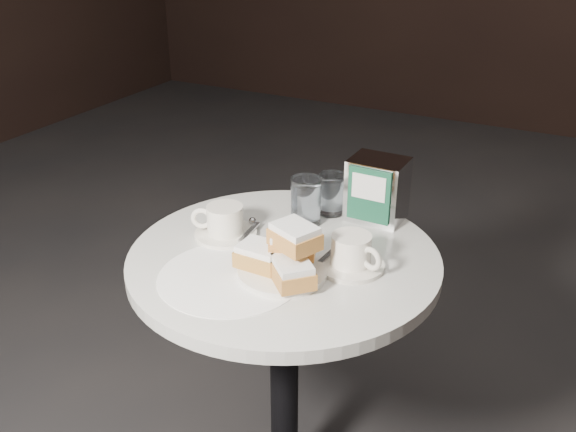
# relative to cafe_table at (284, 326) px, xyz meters

# --- Properties ---
(cafe_table) EXTENTS (0.70, 0.70, 0.74)m
(cafe_table) POSITION_rel_cafe_table_xyz_m (0.00, 0.00, 0.00)
(cafe_table) COLOR black
(cafe_table) RESTS_ON ground
(sugar_spill) EXTENTS (0.39, 0.39, 0.00)m
(sugar_spill) POSITION_rel_cafe_table_xyz_m (-0.05, -0.14, 0.20)
(sugar_spill) COLOR white
(sugar_spill) RESTS_ON cafe_table
(beignet_plate) EXTENTS (0.24, 0.24, 0.12)m
(beignet_plate) POSITION_rel_cafe_table_xyz_m (0.05, -0.08, 0.24)
(beignet_plate) COLOR silver
(beignet_plate) RESTS_ON cafe_table
(coffee_cup_left) EXTENTS (0.19, 0.19, 0.08)m
(coffee_cup_left) POSITION_rel_cafe_table_xyz_m (-0.16, 0.01, 0.23)
(coffee_cup_left) COLOR silver
(coffee_cup_left) RESTS_ON cafe_table
(coffee_cup_right) EXTENTS (0.19, 0.19, 0.08)m
(coffee_cup_right) POSITION_rel_cafe_table_xyz_m (0.16, 0.01, 0.23)
(coffee_cup_right) COLOR silver
(coffee_cup_right) RESTS_ON cafe_table
(water_glass_left) EXTENTS (0.08, 0.08, 0.12)m
(water_glass_left) POSITION_rel_cafe_table_xyz_m (-0.02, 0.16, 0.26)
(water_glass_left) COLOR white
(water_glass_left) RESTS_ON cafe_table
(water_glass_right) EXTENTS (0.08, 0.08, 0.10)m
(water_glass_right) POSITION_rel_cafe_table_xyz_m (0.01, 0.24, 0.25)
(water_glass_right) COLOR white
(water_glass_right) RESTS_ON cafe_table
(napkin_dispenser) EXTENTS (0.14, 0.12, 0.16)m
(napkin_dispenser) POSITION_rel_cafe_table_xyz_m (0.12, 0.26, 0.28)
(napkin_dispenser) COLOR silver
(napkin_dispenser) RESTS_ON cafe_table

